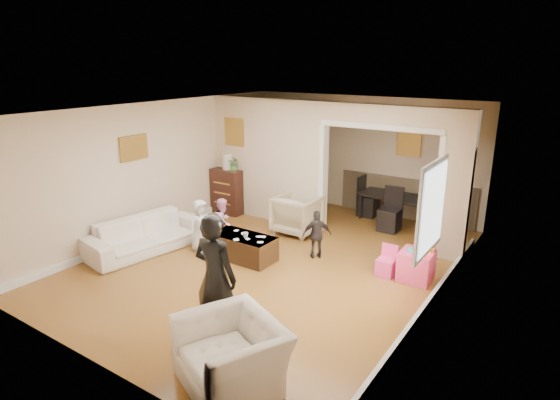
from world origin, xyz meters
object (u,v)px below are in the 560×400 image
Objects in this scene: table_lamp at (227,161)px; play_table at (416,266)px; coffee_cup at (246,235)px; child_kneel_b at (223,222)px; cyan_cup at (410,249)px; armchair_back at (297,214)px; armchair_front at (232,355)px; sofa at (146,235)px; dresser at (228,191)px; child_toddler at (317,235)px; coffee_table at (243,247)px; child_kneel_a at (201,226)px; dining_table at (401,208)px; adult_person at (215,277)px.

table_lamp is 0.72× the size of play_table.
child_kneel_b is at bearing 156.37° from coffee_cup.
cyan_cup is at bearing 18.42° from coffee_cup.
armchair_back reaches higher than cyan_cup.
coffee_cup is at bearing 149.38° from armchair_front.
sofa is 1.41m from child_kneel_b.
dresser is 10.25× the size of coffee_cup.
dresser reaches higher than coffee_cup.
dresser is at bearing -59.82° from child_toddler.
coffee_table is 0.28m from coffee_cup.
child_kneel_a is 2.10m from child_toddler.
cyan_cup is 1.64m from child_toddler.
child_kneel_a reaches higher than child_kneel_b.
coffee_cup is (0.10, -0.05, 0.26)m from coffee_table.
play_table is at bearing 144.37° from child_toddler.
dresser is at bearing 17.81° from child_kneel_b.
child_toddler is at bearing -94.87° from child_kneel_b.
armchair_back is 1.71× the size of play_table.
table_lamp is at bearing 136.10° from coffee_cup.
cyan_cup is (4.55, -1.03, -0.67)m from table_lamp.
sofa is 1.93× the size of armchair_front.
armchair_front is at bearing -101.92° from cyan_cup.
sofa is 2.46× the size of child_toddler.
sofa is at bearing 175.77° from armchair_front.
armchair_front reaches higher than coffee_cup.
table_lamp is at bearing 37.74° from child_kneel_a.
dresser is at bearing 168.08° from play_table.
coffee_table is 2.30× the size of play_table.
dresser is 2.64m from coffee_table.
cyan_cup is 3.66m from child_kneel_a.
dining_table reaches higher than play_table.
adult_person is at bearing -59.55° from coffee_table.
sofa is at bearing 116.47° from child_kneel_b.
child_kneel_b is at bearing -34.25° from sofa.
child_kneel_b reaches higher than dining_table.
dresser is 1.17× the size of child_toddler.
child_toddler reaches higher than dining_table.
dining_table is 1.99× the size of child_toddler.
child_kneel_b reaches higher than cyan_cup.
child_kneel_a reaches higher than child_toddler.
coffee_cup is at bearing -64.41° from adult_person.
armchair_front is 2.22× the size of play_table.
coffee_cup is at bearing 0.81° from child_toddler.
sofa is 5.27m from dining_table.
coffee_table is (1.87, -1.84, -0.98)m from table_lamp.
cyan_cup is at bearing -60.83° from sofa.
cyan_cup is 3.42m from child_kneel_b.
child_toddler reaches higher than coffee_table.
play_table is 1.75m from child_toddler.
play_table is at bearing -59.74° from dining_table.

